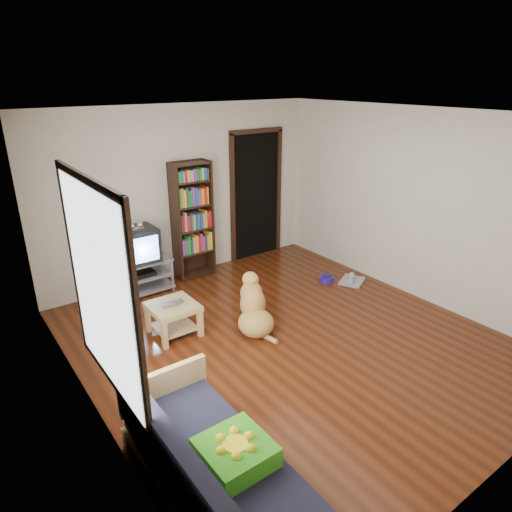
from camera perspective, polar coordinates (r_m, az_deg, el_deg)
ground at (r=5.59m, az=3.87°, el=-10.39°), size 5.00×5.00×0.00m
ceiling at (r=4.75m, az=4.69°, el=17.22°), size 5.00×5.00×0.00m
wall_back at (r=7.03m, az=-9.10°, el=7.74°), size 4.50×0.00×4.50m
wall_left at (r=4.05m, az=-20.98°, el=-4.13°), size 0.00×5.00×5.00m
wall_right at (r=6.65m, az=19.33°, el=5.96°), size 0.00×5.00×5.00m
green_cushion at (r=3.49m, az=-2.60°, el=-23.33°), size 0.48×0.48×0.16m
laptop at (r=5.56m, az=-10.26°, el=-6.01°), size 0.29×0.19×0.02m
dog_bowl at (r=7.12m, az=8.83°, el=-2.83°), size 0.22×0.22×0.08m
grey_rag at (r=7.18m, az=11.92°, el=-3.07°), size 0.50×0.47×0.03m
window at (r=3.53m, az=-18.87°, el=-4.09°), size 0.03×1.46×1.70m
doorway at (r=7.75m, az=-0.00°, el=7.92°), size 1.03×0.05×2.19m
tv_stand at (r=6.80m, az=-14.34°, el=-2.37°), size 0.90×0.45×0.50m
crt_tv at (r=6.65m, az=-14.78°, el=1.42°), size 0.55×0.52×0.58m
bookshelf at (r=7.00m, az=-8.00°, el=5.19°), size 0.60×0.30×1.80m
sofa at (r=3.70m, az=-5.65°, el=-25.40°), size 0.80×1.80×0.80m
coffee_table at (r=5.65m, az=-10.31°, el=-7.07°), size 0.55×0.55×0.40m
dog at (r=5.69m, az=-0.27°, el=-6.70°), size 0.59×0.86×0.71m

